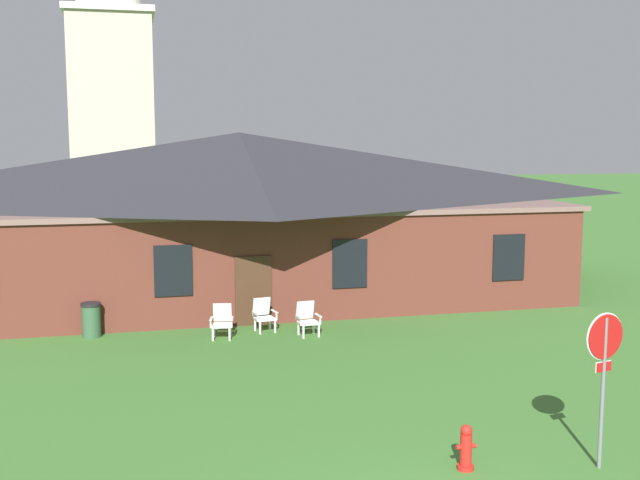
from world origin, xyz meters
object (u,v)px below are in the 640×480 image
at_px(stop_sign, 604,359).
at_px(lawn_chair_near_door, 263,314).
at_px(trash_bin, 91,320).
at_px(fire_hydrant, 466,448).
at_px(lawn_chair_left_end, 307,318).
at_px(lawn_chair_by_porch, 222,320).

xyz_separation_m(stop_sign, lawn_chair_near_door, (-3.97, 10.70, -1.42)).
xyz_separation_m(lawn_chair_near_door, trash_bin, (-4.84, 0.45, -0.00)).
height_order(stop_sign, fire_hydrant, stop_sign).
height_order(stop_sign, lawn_chair_near_door, stop_sign).
relative_size(lawn_chair_near_door, lawn_chair_left_end, 1.00).
height_order(lawn_chair_near_door, trash_bin, trash_bin).
distance_m(lawn_chair_by_porch, fire_hydrant, 10.17).
xyz_separation_m(stop_sign, lawn_chair_left_end, (-2.84, 9.93, -1.42)).
bearing_deg(lawn_chair_left_end, fire_hydrant, -86.35).
xyz_separation_m(stop_sign, trash_bin, (-8.81, 11.16, -1.42)).
xyz_separation_m(lawn_chair_by_porch, trash_bin, (-3.57, 0.97, -0.00)).
bearing_deg(lawn_chair_left_end, trash_bin, 168.40).
height_order(lawn_chair_near_door, lawn_chair_left_end, same).
bearing_deg(fire_hydrant, lawn_chair_near_door, 99.59).
height_order(lawn_chair_left_end, trash_bin, trash_bin).
bearing_deg(fire_hydrant, lawn_chair_by_porch, 107.12).
relative_size(lawn_chair_left_end, fire_hydrant, 1.21).
bearing_deg(lawn_chair_near_door, lawn_chair_left_end, -34.42).
bearing_deg(trash_bin, fire_hydrant, -58.43).
bearing_deg(lawn_chair_near_door, lawn_chair_by_porch, -157.95).
height_order(stop_sign, lawn_chair_by_porch, stop_sign).
height_order(lawn_chair_near_door, fire_hydrant, lawn_chair_near_door).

